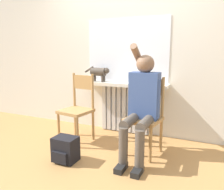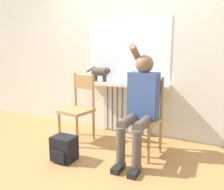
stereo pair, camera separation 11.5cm
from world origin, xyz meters
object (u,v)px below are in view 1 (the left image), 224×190
object	(u,v)px
chair_right	(145,115)
cat	(99,72)
person	(142,101)
chair_left	(78,108)
backpack	(65,149)

from	to	relation	value
chair_right	cat	xyz separation A→B (m)	(-0.87, 0.48, 0.46)
chair_right	person	xyz separation A→B (m)	(-0.01, -0.12, 0.20)
chair_left	cat	world-z (taller)	cat
chair_left	backpack	bearing A→B (deg)	-62.64
chair_right	backpack	distance (m)	1.02
chair_left	chair_right	xyz separation A→B (m)	(0.96, -0.00, 0.00)
chair_right	cat	distance (m)	1.09
cat	backpack	size ratio (longest dim) A/B	1.49
cat	backpack	distance (m)	1.34
backpack	chair_right	bearing A→B (deg)	38.21
chair_right	backpack	xyz separation A→B (m)	(-0.75, -0.59, -0.34)
chair_left	cat	distance (m)	0.67
person	chair_right	bearing A→B (deg)	87.04
chair_right	cat	size ratio (longest dim) A/B	2.22
person	chair_left	bearing A→B (deg)	172.91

